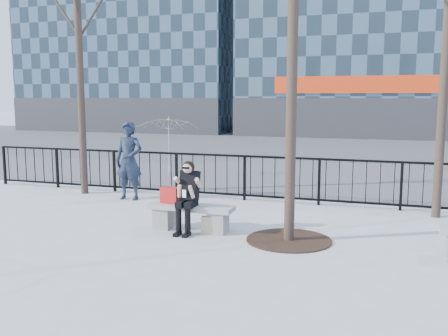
% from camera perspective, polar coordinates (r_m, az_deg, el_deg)
% --- Properties ---
extents(ground, '(120.00, 120.00, 0.00)m').
position_cam_1_polar(ground, '(9.54, -3.82, -7.10)').
color(ground, '#A1A09B').
rests_on(ground, ground).
extents(street_surface, '(60.00, 23.00, 0.01)m').
position_cam_1_polar(street_surface, '(23.91, 9.84, 2.05)').
color(street_surface, '#474747').
rests_on(street_surface, ground).
extents(railing, '(14.00, 0.06, 1.10)m').
position_cam_1_polar(railing, '(12.19, 1.47, -1.06)').
color(railing, black).
rests_on(railing, ground).
extents(tree_left, '(2.80, 2.80, 6.50)m').
position_cam_1_polar(tree_left, '(13.52, -16.44, 17.87)').
color(tree_left, black).
rests_on(tree_left, ground).
extents(tree_grate, '(1.50, 1.50, 0.02)m').
position_cam_1_polar(tree_grate, '(8.92, 7.42, -8.16)').
color(tree_grate, black).
rests_on(tree_grate, ground).
extents(bench_main, '(1.65, 0.46, 0.49)m').
position_cam_1_polar(bench_main, '(9.46, -3.84, -5.34)').
color(bench_main, slate).
rests_on(bench_main, ground).
extents(seated_woman, '(0.50, 0.64, 1.34)m').
position_cam_1_polar(seated_woman, '(9.24, -4.24, -3.34)').
color(seated_woman, black).
rests_on(seated_woman, ground).
extents(handbag, '(0.40, 0.24, 0.31)m').
position_cam_1_polar(handbag, '(9.57, -6.13, -3.11)').
color(handbag, '#B51816').
rests_on(handbag, bench_main).
extents(shopping_bag, '(0.36, 0.17, 0.33)m').
position_cam_1_polar(shopping_bag, '(9.22, -1.52, -6.58)').
color(shopping_bag, beige).
rests_on(shopping_bag, ground).
extents(standing_man, '(0.71, 0.48, 1.92)m').
position_cam_1_polar(standing_man, '(12.38, -10.80, 0.83)').
color(standing_man, black).
rests_on(standing_man, ground).
extents(vendor_umbrella, '(2.62, 2.65, 1.92)m').
position_cam_1_polar(vendor_umbrella, '(15.68, -6.44, 2.45)').
color(vendor_umbrella, yellow).
rests_on(vendor_umbrella, ground).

